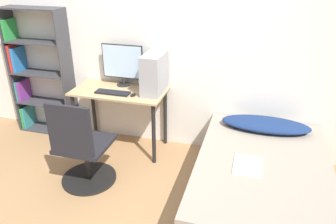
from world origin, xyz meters
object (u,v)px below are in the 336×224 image
(monitor, at_px, (123,63))
(pc_tower, at_px, (154,74))
(office_chair, at_px, (83,154))
(keyboard, at_px, (113,93))
(bed, at_px, (261,184))
(bookshelf, at_px, (35,75))

(monitor, distance_m, pc_tower, 0.45)
(office_chair, relative_size, keyboard, 2.42)
(monitor, distance_m, keyboard, 0.39)
(monitor, height_order, pc_tower, monitor)
(office_chair, distance_m, monitor, 1.16)
(office_chair, bearing_deg, monitor, 86.48)
(bed, xyz_separation_m, pc_tower, (-1.24, 0.69, 0.73))
(bed, bearing_deg, keyboard, 162.56)
(pc_tower, bearing_deg, bed, -29.11)
(bookshelf, xyz_separation_m, bed, (2.86, -0.78, -0.54))
(bookshelf, xyz_separation_m, pc_tower, (1.62, -0.09, 0.19))
(bookshelf, relative_size, monitor, 3.22)
(bed, relative_size, monitor, 3.67)
(office_chair, relative_size, monitor, 1.90)
(bookshelf, distance_m, keyboard, 1.21)
(office_chair, relative_size, pc_tower, 2.15)
(bookshelf, relative_size, pc_tower, 3.64)
(monitor, xyz_separation_m, keyboard, (-0.01, -0.29, -0.26))
(bookshelf, xyz_separation_m, monitor, (1.20, 0.04, 0.24))
(office_chair, distance_m, keyboard, 0.78)
(bed, height_order, keyboard, keyboard)
(bed, height_order, monitor, monitor)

